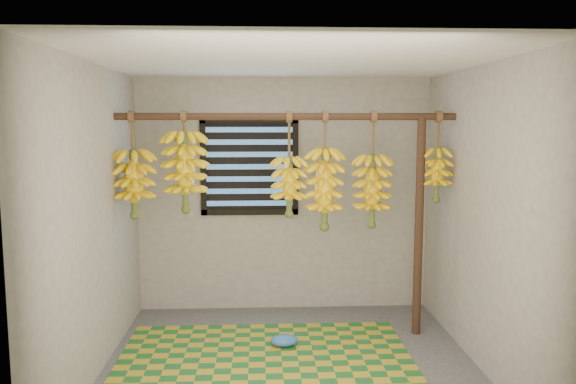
{
  "coord_description": "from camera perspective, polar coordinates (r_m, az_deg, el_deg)",
  "views": [
    {
      "loc": [
        -0.23,
        -4.26,
        1.94
      ],
      "look_at": [
        0.0,
        0.55,
        1.35
      ],
      "focal_mm": 35.0,
      "sensor_mm": 36.0,
      "label": 1
    }
  ],
  "objects": [
    {
      "name": "wall_left",
      "position": [
        4.51,
        -19.15,
        -2.85
      ],
      "size": [
        0.01,
        3.0,
        2.4
      ],
      "primitive_type": "cube",
      "color": "gray",
      "rests_on": "floor"
    },
    {
      "name": "wall_right",
      "position": [
        4.66,
        19.18,
        -2.55
      ],
      "size": [
        0.01,
        3.0,
        2.4
      ],
      "primitive_type": "cube",
      "color": "gray",
      "rests_on": "floor"
    },
    {
      "name": "banana_bunch_b",
      "position": [
        5.02,
        -10.41,
        2.05
      ],
      "size": [
        0.38,
        0.38,
        0.89
      ],
      "color": "brown",
      "rests_on": "hanging_pole"
    },
    {
      "name": "support_post",
      "position": [
        5.25,
        13.15,
        -3.52
      ],
      "size": [
        0.08,
        0.08,
        2.0
      ],
      "primitive_type": "cylinder",
      "color": "#3F2717",
      "rests_on": "floor"
    },
    {
      "name": "window",
      "position": [
        5.75,
        -3.93,
        2.58
      ],
      "size": [
        1.0,
        0.04,
        1.0
      ],
      "color": "black",
      "rests_on": "wall_back"
    },
    {
      "name": "banana_bunch_e",
      "position": [
        5.09,
        8.56,
        0.13
      ],
      "size": [
        0.33,
        0.33,
        1.04
      ],
      "color": "brown",
      "rests_on": "hanging_pole"
    },
    {
      "name": "banana_bunch_d",
      "position": [
        5.03,
        3.73,
        0.33
      ],
      "size": [
        0.32,
        0.32,
        1.06
      ],
      "color": "brown",
      "rests_on": "hanging_pole"
    },
    {
      "name": "ceiling",
      "position": [
        4.29,
        0.36,
        13.2
      ],
      "size": [
        3.0,
        3.0,
        0.01
      ],
      "primitive_type": "cube",
      "color": "silver",
      "rests_on": "wall_back"
    },
    {
      "name": "banana_bunch_c",
      "position": [
        5.0,
        0.12,
        0.61
      ],
      "size": [
        0.31,
        0.31,
        0.94
      ],
      "color": "brown",
      "rests_on": "hanging_pole"
    },
    {
      "name": "banana_bunch_a",
      "position": [
        5.11,
        -15.38,
        0.83
      ],
      "size": [
        0.36,
        0.36,
        0.94
      ],
      "color": "brown",
      "rests_on": "hanging_pole"
    },
    {
      "name": "floor",
      "position": [
        4.69,
        0.34,
        -17.52
      ],
      "size": [
        3.0,
        3.0,
        0.01
      ],
      "primitive_type": "cube",
      "color": "#464646",
      "rests_on": "ground"
    },
    {
      "name": "banana_bunch_f",
      "position": [
        5.23,
        14.88,
        1.76
      ],
      "size": [
        0.28,
        0.28,
        0.81
      ],
      "color": "brown",
      "rests_on": "hanging_pole"
    },
    {
      "name": "woven_mat",
      "position": [
        4.68,
        -2.3,
        -17.44
      ],
      "size": [
        2.43,
        1.94,
        0.01
      ],
      "primitive_type": "cube",
      "rotation": [
        0.0,
        0.0,
        0.0
      ],
      "color": "#1C6025",
      "rests_on": "floor"
    },
    {
      "name": "wall_back",
      "position": [
        5.82,
        -0.45,
        -0.32
      ],
      "size": [
        3.0,
        0.01,
        2.4
      ],
      "primitive_type": "cube",
      "color": "gray",
      "rests_on": "floor"
    },
    {
      "name": "plastic_bag",
      "position": [
        5.06,
        -0.38,
        -14.85
      ],
      "size": [
        0.26,
        0.21,
        0.1
      ],
      "primitive_type": "ellipsoid",
      "rotation": [
        0.0,
        0.0,
        0.13
      ],
      "color": "#3063B5",
      "rests_on": "woven_mat"
    },
    {
      "name": "hanging_pole",
      "position": [
        4.97,
        -0.08,
        7.68
      ],
      "size": [
        3.0,
        0.06,
        0.06
      ],
      "primitive_type": "cylinder",
      "rotation": [
        0.0,
        1.57,
        0.0
      ],
      "color": "#3F2717",
      "rests_on": "wall_left"
    }
  ]
}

